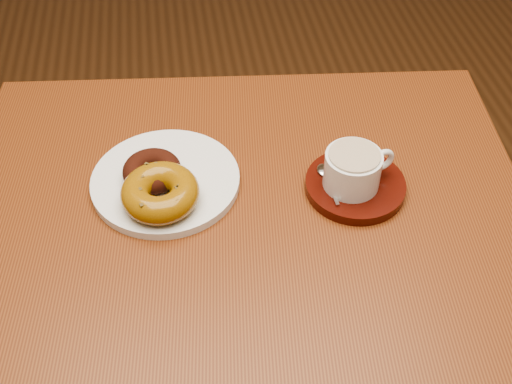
{
  "coord_description": "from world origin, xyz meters",
  "views": [
    {
      "loc": [
        -0.22,
        -0.72,
        1.56
      ],
      "look_at": [
        -0.12,
        -0.04,
        0.86
      ],
      "focal_mm": 45.0,
      "sensor_mm": 36.0,
      "label": 1
    }
  ],
  "objects": [
    {
      "name": "saucer",
      "position": [
        0.04,
        -0.04,
        0.85
      ],
      "size": [
        0.17,
        0.17,
        0.02
      ],
      "primitive_type": "cylinder",
      "rotation": [
        0.0,
        0.0,
        0.11
      ],
      "color": "#380D07",
      "rests_on": "cafe_table"
    },
    {
      "name": "coffee_cup",
      "position": [
        0.04,
        -0.04,
        0.88
      ],
      "size": [
        0.12,
        0.09,
        0.06
      ],
      "rotation": [
        0.0,
        0.0,
        0.24
      ],
      "color": "silver",
      "rests_on": "saucer"
    },
    {
      "name": "teaspoon",
      "position": [
        -0.0,
        -0.01,
        0.86
      ],
      "size": [
        0.02,
        0.09,
        0.01
      ],
      "rotation": [
        0.0,
        0.0,
        0.06
      ],
      "color": "silver",
      "rests_on": "saucer"
    },
    {
      "name": "donut_caramel",
      "position": [
        -0.26,
        -0.04,
        0.87
      ],
      "size": [
        0.15,
        0.15,
        0.04
      ],
      "rotation": [
        0.0,
        0.0,
        0.27
      ],
      "color": "#885A0E",
      "rests_on": "donut_plate"
    },
    {
      "name": "donut_cinnamon",
      "position": [
        -0.27,
        0.02,
        0.87
      ],
      "size": [
        0.12,
        0.12,
        0.03
      ],
      "primitive_type": "torus",
      "rotation": [
        0.0,
        0.0,
        -0.37
      ],
      "color": "#34120A",
      "rests_on": "donut_plate"
    },
    {
      "name": "donut_plate",
      "position": [
        -0.25,
        0.02,
        0.84
      ],
      "size": [
        0.32,
        0.32,
        0.01
      ],
      "primitive_type": "cylinder",
      "rotation": [
        0.0,
        0.0,
        -0.47
      ],
      "color": "silver",
      "rests_on": "cafe_table"
    },
    {
      "name": "cafe_table",
      "position": [
        -0.14,
        -0.04,
        0.7
      ],
      "size": [
        0.96,
        0.76,
        0.84
      ],
      "rotation": [
        0.0,
        0.0,
        -0.1
      ],
      "color": "brown",
      "rests_on": "ground"
    }
  ]
}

